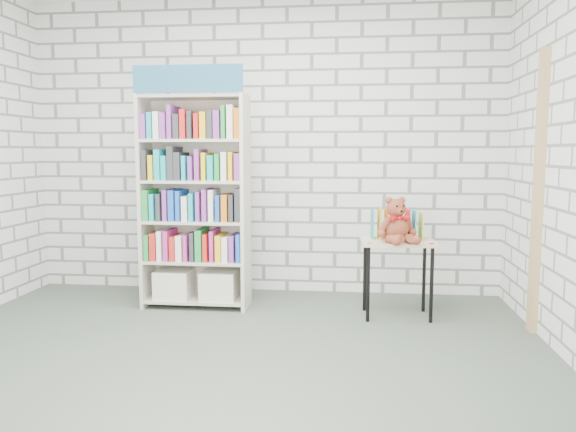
# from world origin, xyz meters

# --- Properties ---
(ground) EXTENTS (4.50, 4.50, 0.00)m
(ground) POSITION_xyz_m (0.00, 0.00, 0.00)
(ground) COLOR #434F43
(ground) RESTS_ON ground
(room_shell) EXTENTS (4.52, 4.02, 2.81)m
(room_shell) POSITION_xyz_m (0.00, 0.00, 1.78)
(room_shell) COLOR silver
(room_shell) RESTS_ON ground
(bookshelf) EXTENTS (0.92, 0.36, 2.06)m
(bookshelf) POSITION_xyz_m (-0.49, 1.36, 0.94)
(bookshelf) COLOR beige
(bookshelf) RESTS_ON ground
(display_table) EXTENTS (0.62, 0.44, 0.64)m
(display_table) POSITION_xyz_m (1.23, 1.23, 0.55)
(display_table) COLOR tan
(display_table) RESTS_ON ground
(table_books) EXTENTS (0.42, 0.21, 0.25)m
(table_books) POSITION_xyz_m (1.23, 1.32, 0.76)
(table_books) COLOR teal
(table_books) RESTS_ON display_table
(teddy_bear) EXTENTS (0.34, 0.33, 0.36)m
(teddy_bear) POSITION_xyz_m (1.21, 1.13, 0.78)
(teddy_bear) COLOR brown
(teddy_bear) RESTS_ON display_table
(door_trim) EXTENTS (0.05, 0.12, 2.10)m
(door_trim) POSITION_xyz_m (2.23, 0.95, 1.05)
(door_trim) COLOR tan
(door_trim) RESTS_ON ground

